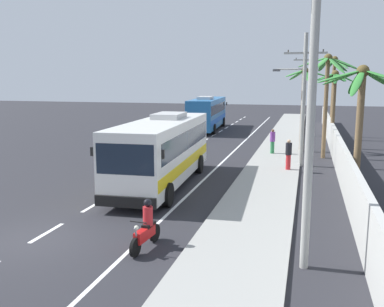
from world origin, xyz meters
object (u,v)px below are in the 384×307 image
(coach_bus_foreground, at_px, (163,149))
(palm_third, at_px, (361,102))
(pedestrian_near_kerb, at_px, (273,141))
(utility_pole_mid, at_px, (302,96))
(palm_second, at_px, (334,78))
(palm_nearest, at_px, (334,92))
(palm_fourth, at_px, (327,80))
(coach_bus_far_lane, at_px, (207,112))
(pedestrian_midwalk, at_px, (289,154))
(palm_farthest, at_px, (304,94))
(motorcycle_beside_bus, at_px, (146,229))
(utility_pole_nearest, at_px, (312,86))
(utility_pole_far, at_px, (305,88))

(coach_bus_foreground, height_order, palm_third, palm_third)
(pedestrian_near_kerb, distance_m, utility_pole_mid, 5.16)
(palm_third, bearing_deg, coach_bus_foreground, -178.55)
(palm_second, height_order, palm_third, palm_second)
(palm_nearest, xyz_separation_m, palm_fourth, (-0.77, -4.63, 0.90))
(coach_bus_far_lane, distance_m, palm_second, 13.51)
(pedestrian_midwalk, distance_m, palm_second, 15.76)
(palm_nearest, height_order, palm_farthest, palm_farthest)
(palm_second, relative_size, palm_third, 1.23)
(palm_third, height_order, palm_farthest, palm_farthest)
(utility_pole_mid, height_order, palm_nearest, utility_pole_mid)
(coach_bus_foreground, xyz_separation_m, pedestrian_midwalk, (6.08, 4.80, -0.80))
(motorcycle_beside_bus, bearing_deg, pedestrian_near_kerb, 82.26)
(coach_bus_foreground, bearing_deg, coach_bus_far_lane, 97.77)
(coach_bus_far_lane, bearing_deg, palm_nearest, -37.11)
(pedestrian_midwalk, bearing_deg, palm_nearest, -1.84)
(coach_bus_far_lane, distance_m, palm_third, 26.85)
(palm_second, distance_m, palm_fourth, 9.73)
(utility_pole_nearest, bearing_deg, palm_nearest, 85.51)
(palm_farthest, bearing_deg, pedestrian_near_kerb, -132.37)
(palm_third, xyz_separation_m, palm_fourth, (-1.17, 9.72, 0.91))
(pedestrian_near_kerb, relative_size, utility_pole_nearest, 0.17)
(utility_pole_far, bearing_deg, palm_fourth, -82.72)
(palm_fourth, bearing_deg, coach_bus_far_lane, 129.52)
(utility_pole_far, distance_m, palm_farthest, 9.41)
(palm_nearest, bearing_deg, coach_bus_far_lane, 142.89)
(palm_second, bearing_deg, coach_bus_foreground, -114.86)
(coach_bus_foreground, xyz_separation_m, utility_pole_far, (6.67, 21.77, 2.66))
(motorcycle_beside_bus, xyz_separation_m, pedestrian_midwalk, (3.85, 12.90, 0.42))
(palm_third, bearing_deg, utility_pole_nearest, -104.52)
(motorcycle_beside_bus, height_order, pedestrian_midwalk, pedestrian_midwalk)
(motorcycle_beside_bus, bearing_deg, utility_pole_nearest, -1.74)
(pedestrian_near_kerb, height_order, palm_third, palm_third)
(pedestrian_midwalk, distance_m, palm_farthest, 8.24)
(utility_pole_mid, xyz_separation_m, utility_pole_far, (-0.03, 15.01, 0.17))
(coach_bus_far_lane, relative_size, palm_fourth, 1.65)
(motorcycle_beside_bus, height_order, palm_fourth, palm_fourth)
(pedestrian_midwalk, relative_size, palm_nearest, 0.29)
(coach_bus_foreground, relative_size, palm_nearest, 1.77)
(coach_bus_far_lane, distance_m, utility_pole_mid, 19.90)
(palm_farthest, bearing_deg, palm_second, 71.78)
(utility_pole_nearest, bearing_deg, palm_fourth, 86.77)
(palm_third, bearing_deg, palm_fourth, 96.85)
(utility_pole_nearest, distance_m, palm_fourth, 18.24)
(utility_pole_nearest, relative_size, utility_pole_mid, 1.24)
(coach_bus_foreground, distance_m, palm_fourth, 13.33)
(coach_bus_foreground, bearing_deg, utility_pole_nearest, -49.08)
(motorcycle_beside_bus, distance_m, palm_fourth, 19.57)
(coach_bus_foreground, xyz_separation_m, palm_fourth, (8.18, 9.96, 3.41))
(pedestrian_midwalk, relative_size, palm_fourth, 0.25)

